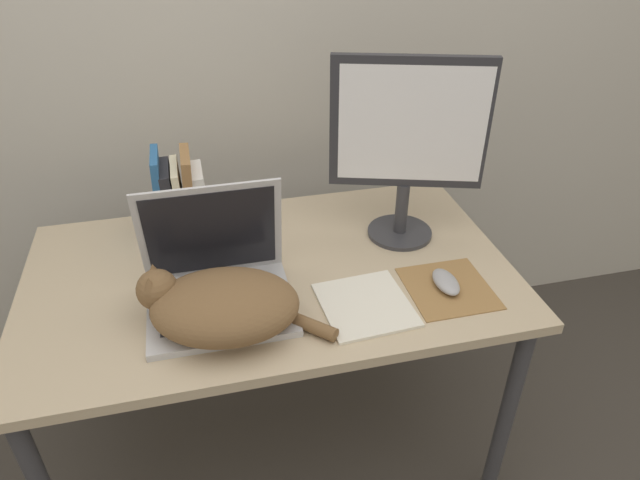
# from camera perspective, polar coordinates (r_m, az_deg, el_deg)

# --- Properties ---
(desk) EXTENTS (1.27, 0.75, 0.73)m
(desk) POSITION_cam_1_polar(r_m,az_deg,el_deg) (1.57, -4.92, -5.25)
(desk) COLOR tan
(desk) RESTS_ON ground_plane
(laptop) EXTENTS (0.35, 0.28, 0.29)m
(laptop) POSITION_cam_1_polar(r_m,az_deg,el_deg) (1.40, -10.16, -4.30)
(laptop) COLOR #B7B7BC
(laptop) RESTS_ON desk
(cat) EXTENTS (0.44, 0.30, 0.14)m
(cat) POSITION_cam_1_polar(r_m,az_deg,el_deg) (1.32, -9.91, -6.39)
(cat) COLOR brown
(cat) RESTS_ON desk
(external_monitor) EXTENTS (0.40, 0.19, 0.52)m
(external_monitor) POSITION_cam_1_polar(r_m,az_deg,el_deg) (1.54, 8.80, 9.80)
(external_monitor) COLOR #333338
(external_monitor) RESTS_ON desk
(mousepad) EXTENTS (0.21, 0.22, 0.00)m
(mousepad) POSITION_cam_1_polar(r_m,az_deg,el_deg) (1.49, 12.71, -4.71)
(mousepad) COLOR olive
(mousepad) RESTS_ON desk
(computer_mouse) EXTENTS (0.06, 0.11, 0.03)m
(computer_mouse) POSITION_cam_1_polar(r_m,az_deg,el_deg) (1.48, 12.48, -4.10)
(computer_mouse) COLOR #99999E
(computer_mouse) RESTS_ON mousepad
(book_row) EXTENTS (0.15, 0.15, 0.25)m
(book_row) POSITION_cam_1_polar(r_m,az_deg,el_deg) (1.67, -13.78, 4.17)
(book_row) COLOR #285B93
(book_row) RESTS_ON desk
(notepad) EXTENTS (0.22, 0.24, 0.01)m
(notepad) POSITION_cam_1_polar(r_m,az_deg,el_deg) (1.40, 4.56, -6.48)
(notepad) COLOR silver
(notepad) RESTS_ON desk
(webcam) EXTENTS (0.05, 0.05, 0.07)m
(webcam) POSITION_cam_1_polar(r_m,az_deg,el_deg) (1.77, -8.53, 4.16)
(webcam) COLOR #232328
(webcam) RESTS_ON desk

